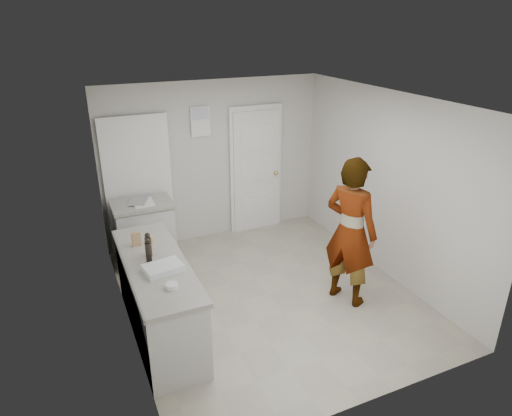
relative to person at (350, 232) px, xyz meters
name	(u,v)px	position (x,y,z in m)	size (l,w,h in m)	color
ground	(268,294)	(-0.87, 0.47, -0.94)	(4.00, 4.00, 0.00)	#A8A38D
room_shell	(205,177)	(-1.04, 2.42, 0.08)	(4.00, 4.00, 4.00)	beige
main_counter	(159,301)	(-2.32, 0.27, -0.52)	(0.64, 1.96, 0.93)	silver
side_counter	(145,234)	(-2.12, 2.02, -0.51)	(0.84, 0.61, 0.93)	silver
person	(350,232)	(0.00, 0.00, 0.00)	(0.69, 0.45, 1.89)	silver
cake_mix_box	(136,239)	(-2.42, 0.74, 0.06)	(0.10, 0.05, 0.16)	#98774C
spice_jar	(152,240)	(-2.26, 0.71, 0.03)	(0.06, 0.06, 0.09)	tan
oil_cruet_a	(148,245)	(-2.34, 0.43, 0.12)	(0.07, 0.07, 0.28)	black
oil_cruet_b	(148,251)	(-2.37, 0.29, 0.12)	(0.06, 0.06, 0.29)	black
baking_dish	(163,268)	(-2.28, 0.06, 0.01)	(0.42, 0.32, 0.07)	silver
egg_bowl	(172,286)	(-2.28, -0.30, 0.01)	(0.12, 0.12, 0.05)	silver
papers	(143,203)	(-2.09, 2.00, -0.01)	(0.28, 0.35, 0.01)	white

